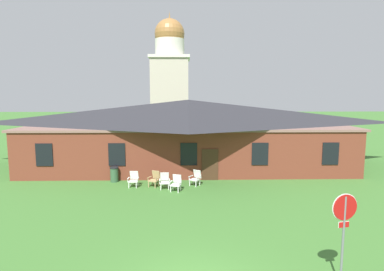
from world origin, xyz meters
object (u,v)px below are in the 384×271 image
(lawn_chair_by_porch, at_px, (134,179))
(lawn_chair_middle, at_px, (176,183))
(lawn_chair_right_end, at_px, (196,177))
(lawn_chair_near_door, at_px, (155,178))
(lawn_chair_left_end, at_px, (165,180))
(stop_sign, at_px, (344,221))
(trash_bin, at_px, (114,174))

(lawn_chair_by_porch, bearing_deg, lawn_chair_middle, -19.07)
(lawn_chair_right_end, bearing_deg, lawn_chair_middle, -136.15)
(lawn_chair_near_door, distance_m, lawn_chair_middle, 1.69)
(lawn_chair_middle, bearing_deg, lawn_chair_right_end, 43.85)
(lawn_chair_near_door, relative_size, lawn_chair_right_end, 1.00)
(lawn_chair_middle, height_order, lawn_chair_right_end, same)
(lawn_chair_left_end, distance_m, lawn_chair_right_end, 2.02)
(stop_sign, distance_m, trash_bin, 14.96)
(lawn_chair_middle, bearing_deg, stop_sign, -62.02)
(lawn_chair_left_end, relative_size, trash_bin, 0.98)
(lawn_chair_by_porch, relative_size, trash_bin, 0.98)
(lawn_chair_by_porch, distance_m, lawn_chair_right_end, 3.86)
(stop_sign, xyz_separation_m, lawn_chair_near_door, (-6.47, 10.60, -1.52))
(lawn_chair_by_porch, relative_size, lawn_chair_middle, 1.00)
(lawn_chair_left_end, height_order, trash_bin, trash_bin)
(lawn_chair_by_porch, bearing_deg, lawn_chair_right_end, 3.44)
(stop_sign, relative_size, lawn_chair_near_door, 2.97)
(lawn_chair_left_end, height_order, lawn_chair_middle, same)
(lawn_chair_middle, bearing_deg, trash_bin, 153.02)
(lawn_chair_left_end, distance_m, lawn_chair_middle, 0.88)
(lawn_chair_by_porch, xyz_separation_m, lawn_chair_middle, (2.65, -0.92, 0.00))
(lawn_chair_middle, bearing_deg, lawn_chair_by_porch, 160.93)
(lawn_chair_near_door, bearing_deg, stop_sign, -58.61)
(lawn_chair_middle, bearing_deg, lawn_chair_near_door, 143.99)
(lawn_chair_by_porch, xyz_separation_m, lawn_chair_near_door, (1.29, 0.07, 0.00))
(lawn_chair_by_porch, relative_size, lawn_chair_left_end, 1.00)
(trash_bin, bearing_deg, lawn_chair_near_door, -21.82)
(lawn_chair_near_door, bearing_deg, lawn_chair_left_end, -37.14)
(stop_sign, bearing_deg, lawn_chair_right_end, 109.97)
(stop_sign, distance_m, lawn_chair_middle, 10.99)
(lawn_chair_by_porch, xyz_separation_m, lawn_chair_right_end, (3.85, 0.23, 0.00))
(lawn_chair_middle, distance_m, lawn_chair_right_end, 1.66)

